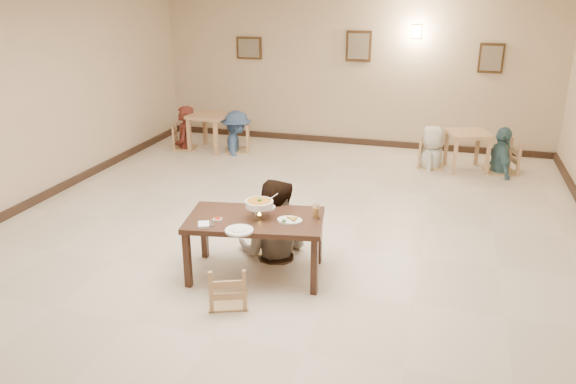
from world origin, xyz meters
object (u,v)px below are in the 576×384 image
(chair_far, at_px, (274,215))
(bg_chair_lr, at_px, (236,126))
(bg_chair_rr, at_px, (503,143))
(bg_diner_c, at_px, (435,126))
(curry_warmer, at_px, (259,204))
(bg_chair_ll, at_px, (184,126))
(bg_chair_rl, at_px, (433,142))
(main_table, at_px, (255,224))
(drink_glass, at_px, (316,212))
(bg_diner_b, at_px, (236,111))
(main_diner, at_px, (273,180))
(bg_table_left, at_px, (210,121))
(bg_table_right, at_px, (468,139))
(bg_diner_a, at_px, (183,106))
(bg_diner_d, at_px, (505,127))
(chair_near, at_px, (227,265))

(chair_far, height_order, bg_chair_lr, bg_chair_lr)
(bg_chair_rr, xyz_separation_m, bg_diner_c, (-1.19, -0.02, 0.22))
(curry_warmer, bearing_deg, bg_chair_ll, 124.65)
(bg_chair_rl, relative_size, bg_chair_rr, 0.87)
(bg_chair_lr, bearing_deg, curry_warmer, 7.04)
(main_table, bearing_deg, bg_chair_lr, 103.92)
(bg_chair_rl, bearing_deg, main_table, 162.37)
(bg_chair_ll, bearing_deg, bg_chair_rr, -105.61)
(curry_warmer, bearing_deg, drink_glass, 15.76)
(bg_diner_b, bearing_deg, main_diner, -174.82)
(curry_warmer, distance_m, bg_table_left, 5.39)
(bg_chair_lr, bearing_deg, chair_far, 9.83)
(bg_chair_ll, xyz_separation_m, bg_chair_rr, (6.06, 0.15, 0.08))
(main_diner, xyz_separation_m, bg_table_right, (2.30, 4.18, -0.40))
(drink_glass, height_order, bg_chair_lr, bg_chair_lr)
(bg_diner_a, relative_size, bg_diner_c, 1.14)
(curry_warmer, xyz_separation_m, bg_chair_rl, (1.68, 4.75, -0.39))
(main_table, bearing_deg, bg_diner_a, 114.60)
(bg_diner_d, bearing_deg, bg_table_left, 77.62)
(chair_far, xyz_separation_m, bg_diner_a, (-3.15, 3.98, 0.40))
(chair_near, distance_m, bg_diner_d, 6.22)
(main_diner, height_order, bg_diner_a, main_diner)
(curry_warmer, distance_m, bg_diner_d, 5.57)
(bg_chair_rl, distance_m, bg_diner_c, 0.29)
(main_table, distance_m, bg_chair_ll, 5.60)
(main_diner, height_order, bg_chair_ll, main_diner)
(curry_warmer, xyz_separation_m, bg_diner_b, (-2.12, 4.75, -0.06))
(bg_diner_a, bearing_deg, bg_diner_b, 78.04)
(chair_far, xyz_separation_m, bg_chair_ll, (-3.15, 3.98, -0.01))
(chair_near, xyz_separation_m, bg_table_left, (-2.53, 5.35, 0.16))
(main_table, distance_m, curry_warmer, 0.25)
(bg_table_left, distance_m, bg_chair_rr, 5.53)
(bg_chair_ll, xyz_separation_m, bg_diner_b, (1.07, 0.13, 0.35))
(bg_chair_lr, xyz_separation_m, bg_diner_c, (3.80, -0.00, 0.25))
(chair_far, distance_m, bg_chair_lr, 4.61)
(main_diner, bearing_deg, bg_diner_d, -127.76)
(chair_near, height_order, bg_chair_lr, bg_chair_lr)
(bg_chair_ll, bearing_deg, bg_chair_rl, -105.52)
(main_table, distance_m, bg_diner_a, 5.60)
(main_table, relative_size, bg_chair_ll, 1.74)
(bg_chair_ll, distance_m, bg_diner_c, 4.89)
(chair_far, height_order, bg_table_right, chair_far)
(chair_near, height_order, bg_chair_rl, bg_chair_rl)
(bg_chair_rl, bearing_deg, bg_table_right, -86.83)
(main_table, height_order, chair_near, chair_near)
(bg_chair_rr, relative_size, bg_diner_c, 0.71)
(curry_warmer, relative_size, drink_glass, 2.28)
(bg_chair_ll, height_order, bg_chair_rl, bg_chair_rl)
(drink_glass, distance_m, bg_diner_b, 5.33)
(main_diner, height_order, drink_glass, main_diner)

